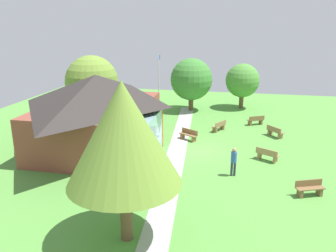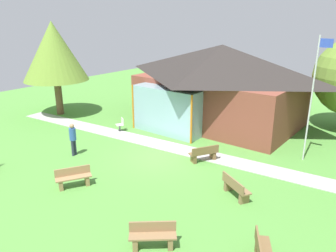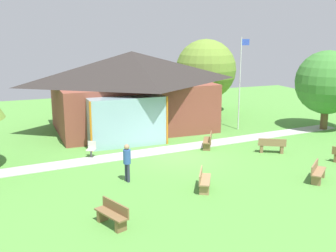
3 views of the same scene
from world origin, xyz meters
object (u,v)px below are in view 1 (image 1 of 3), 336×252
bench_front_center (267,155)px  bench_rear_near_path (189,135)px  pavilion (99,110)px  bench_front_left (310,189)px  tree_far_east (242,81)px  bench_lawn_far_right (256,121)px  tree_west_hedge (123,134)px  patio_chair_west (161,168)px  flagpole (159,86)px  tree_behind_pavilion_right (92,82)px  tree_east_hedge (191,79)px  bench_front_right (275,132)px  bench_mid_right (219,126)px  visitor_strolling_lawn (234,160)px

bench_front_center → bench_rear_near_path: size_ratio=1.00×
pavilion → bench_front_left: bearing=-109.5°
tree_far_east → bench_rear_near_path: bearing=161.2°
bench_lawn_far_right → tree_west_hedge: 19.67m
bench_rear_near_path → patio_chair_west: bearing=113.8°
pavilion → tree_far_east: pavilion is taller
flagpole → tree_behind_pavilion_right: size_ratio=1.05×
tree_behind_pavilion_right → tree_far_east: (6.81, -13.73, -0.50)m
bench_lawn_far_right → tree_east_hedge: 8.09m
patio_chair_west → tree_west_hedge: size_ratio=0.13×
pavilion → bench_front_right: bearing=-68.7°
patio_chair_west → tree_east_hedge: tree_east_hedge is taller
patio_chair_west → tree_behind_pavilion_right: bearing=-111.6°
bench_rear_near_path → bench_mid_right: bearing=-97.6°
bench_lawn_far_right → tree_behind_pavilion_right: 15.36m
bench_front_center → tree_west_hedge: size_ratio=0.23×
tree_far_east → bench_front_left: bearing=-169.2°
bench_lawn_far_right → bench_rear_near_path: bearing=-164.1°
flagpole → bench_mid_right: size_ratio=4.07×
tree_west_hedge → bench_front_center: bearing=-32.3°
bench_lawn_far_right → tree_west_hedge: bearing=-137.2°
bench_front_center → bench_front_right: bearing=109.4°
bench_mid_right → bench_rear_near_path: (-2.85, 2.16, 0.00)m
bench_front_center → bench_front_right: same height
bench_mid_right → bench_front_center: bearing=-119.4°
bench_front_right → patio_chair_west: patio_chair_west is taller
tree_east_hedge → tree_west_hedge: tree_west_hedge is taller
pavilion → tree_far_east: bearing=-35.1°
bench_mid_right → patio_chair_west: bearing=-166.7°
bench_rear_near_path → tree_east_hedge: tree_east_hedge is taller
bench_front_center → tree_far_east: size_ratio=0.32×
flagpole → tree_east_hedge: size_ratio=1.16×
bench_front_center → tree_far_east: (14.49, 1.76, 2.53)m
patio_chair_west → bench_front_center: bearing=148.9°
bench_mid_right → visitor_strolling_lawn: visitor_strolling_lawn is taller
pavilion → tree_west_hedge: (-10.31, -5.42, 1.89)m
pavilion → bench_front_center: (-0.33, -11.72, -2.32)m
bench_front_left → bench_lawn_far_right: 12.99m
flagpole → tree_west_hedge: 17.22m
bench_front_right → tree_behind_pavilion_right: 16.87m
patio_chair_west → visitor_strolling_lawn: (0.80, -4.20, 0.61)m
bench_front_left → bench_mid_right: size_ratio=1.02×
tree_east_hedge → tree_far_east: (2.08, -5.08, -0.28)m
pavilion → bench_mid_right: bearing=-55.9°
bench_rear_near_path → patio_chair_west: (-6.63, 0.66, 0.01)m
flagpole → visitor_strolling_lawn: bearing=-145.2°
pavilion → bench_lawn_far_right: bearing=-54.7°
bench_lawn_far_right → tree_behind_pavilion_right: size_ratio=0.26×
bench_front_left → bench_front_center: same height
bench_lawn_far_right → bench_front_right: (-3.07, -1.37, 0.00)m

